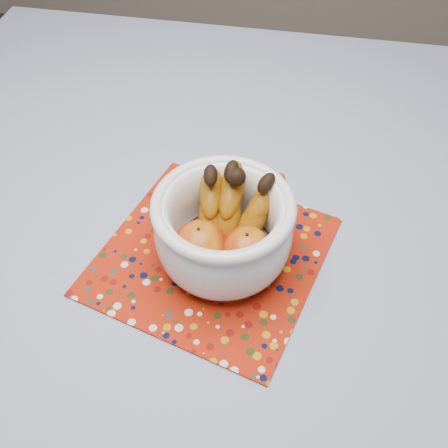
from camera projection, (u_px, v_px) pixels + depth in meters
name	position (u px, v px, depth m)	size (l,w,h in m)	color
table	(188.00, 231.00, 1.03)	(1.20, 1.20, 0.75)	brown
tablecloth	(186.00, 203.00, 0.97)	(1.32, 1.32, 0.01)	slate
placemat	(212.00, 255.00, 0.88)	(0.35, 0.35, 0.00)	#9B1B08
fruit_bowl	(227.00, 223.00, 0.83)	(0.24, 0.23, 0.16)	white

